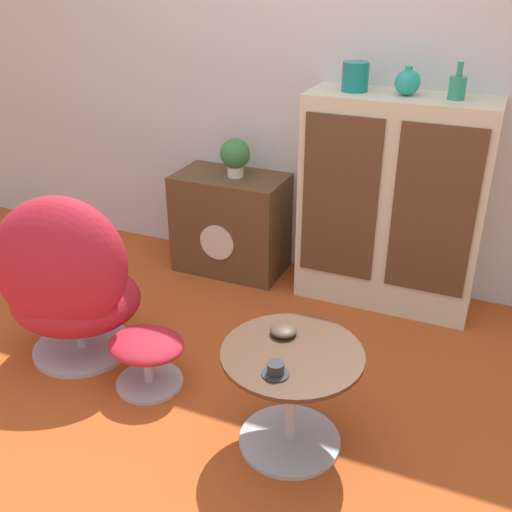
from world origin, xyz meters
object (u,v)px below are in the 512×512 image
teacup (276,370)px  bowl (284,330)px  coffee_table (291,390)px  vase_inner_left (407,82)px  tv_console (231,223)px  vase_inner_right (457,87)px  sideboard (392,204)px  potted_plant (235,155)px  egg_chair (68,284)px  ottoman (147,352)px  vase_leftmost (355,77)px

teacup → bowl: size_ratio=0.94×
coffee_table → vase_inner_left: vase_inner_left is taller
tv_console → vase_inner_left: 1.35m
vase_inner_right → sideboard: bearing=-179.1°
teacup → vase_inner_right: bearing=76.8°
vase_inner_left → potted_plant: vase_inner_left is taller
egg_chair → ottoman: egg_chair is taller
tv_console → coffee_table: tv_console is taller
egg_chair → teacup: egg_chair is taller
sideboard → egg_chair: bearing=-136.9°
egg_chair → vase_inner_left: 1.92m
coffee_table → vase_inner_right: size_ratio=3.13×
coffee_table → teacup: size_ratio=5.42×
vase_inner_right → egg_chair: bearing=-142.0°
vase_inner_left → coffee_table: bearing=-94.2°
potted_plant → ottoman: bearing=-84.4°
tv_console → coffee_table: bearing=-55.9°
egg_chair → ottoman: 0.50m
sideboard → vase_leftmost: vase_leftmost is taller
egg_chair → vase_inner_right: vase_inner_right is taller
ottoman → bowl: (0.66, 0.01, 0.28)m
ottoman → bowl: size_ratio=3.32×
tv_console → potted_plant: bearing=1.0°
tv_console → ottoman: tv_console is taller
vase_inner_left → vase_inner_right: vase_inner_right is taller
egg_chair → bowl: size_ratio=8.19×
vase_inner_left → potted_plant: 1.06m
ottoman → vase_inner_left: (0.83, 1.23, 1.05)m
sideboard → ottoman: size_ratio=3.27×
vase_inner_left → bowl: (-0.17, -1.22, -0.76)m
vase_inner_right → potted_plant: bearing=-179.5°
ottoman → vase_inner_right: size_ratio=2.03×
ottoman → bowl: bearing=0.6°
vase_leftmost → egg_chair: bearing=-130.4°
teacup → ottoman: bearing=161.4°
potted_plant → teacup: potted_plant is taller
vase_leftmost → vase_inner_left: vase_leftmost is taller
vase_inner_right → ottoman: bearing=-131.0°
sideboard → potted_plant: size_ratio=5.11×
ottoman → coffee_table: size_ratio=0.65×
ottoman → vase_inner_right: 1.93m
tv_console → ottoman: size_ratio=1.87×
sideboard → coffee_table: (-0.08, -1.32, -0.32)m
vase_inner_left → teacup: 1.66m
potted_plant → sideboard: bearing=0.4°
teacup → bowl: 0.26m
ottoman → teacup: 0.81m
ottoman → vase_leftmost: vase_leftmost is taller
egg_chair → bowl: (1.10, -0.04, 0.06)m
teacup → coffee_table: bearing=86.7°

